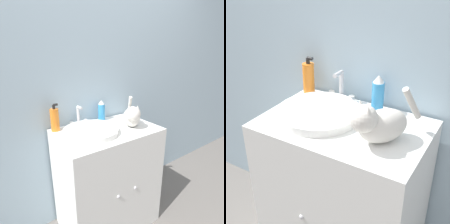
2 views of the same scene
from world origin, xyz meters
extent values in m
cube|color=#9EB7C6|center=(0.00, 0.55, 1.25)|extent=(6.00, 0.05, 2.50)
cube|color=white|center=(0.00, 0.25, 0.44)|extent=(0.77, 0.51, 0.88)
sphere|color=silver|center=(-0.08, 0.00, 0.49)|extent=(0.02, 0.02, 0.02)
sphere|color=silver|center=(0.08, 0.00, 0.49)|extent=(0.02, 0.02, 0.02)
cylinder|color=white|center=(-0.14, 0.26, 0.90)|extent=(0.40, 0.40, 0.04)
cylinder|color=silver|center=(-0.14, 0.47, 0.96)|extent=(0.02, 0.02, 0.15)
cylinder|color=silver|center=(-0.14, 0.44, 1.04)|extent=(0.02, 0.07, 0.02)
cylinder|color=white|center=(-0.20, 0.47, 0.90)|extent=(0.03, 0.03, 0.03)
cylinder|color=white|center=(-0.08, 0.47, 0.90)|extent=(0.03, 0.03, 0.03)
ellipsoid|color=silver|center=(0.21, 0.21, 0.95)|extent=(0.23, 0.25, 0.14)
sphere|color=silver|center=(0.15, 0.14, 1.01)|extent=(0.16, 0.16, 0.11)
cone|color=silver|center=(0.13, 0.15, 1.05)|extent=(0.05, 0.05, 0.04)
cone|color=silver|center=(0.18, 0.12, 1.05)|extent=(0.05, 0.05, 0.04)
cylinder|color=silver|center=(0.28, 0.32, 1.02)|extent=(0.08, 0.10, 0.16)
cylinder|color=orange|center=(-0.33, 0.45, 0.97)|extent=(0.06, 0.06, 0.17)
cylinder|color=black|center=(-0.33, 0.45, 1.07)|extent=(0.02, 0.02, 0.03)
cylinder|color=black|center=(-0.32, 0.45, 1.08)|extent=(0.03, 0.02, 0.02)
cylinder|color=#338CCC|center=(0.07, 0.46, 0.95)|extent=(0.06, 0.06, 0.15)
cone|color=white|center=(0.07, 0.46, 1.05)|extent=(0.05, 0.05, 0.04)
camera|label=1|loc=(-0.68, -0.79, 1.39)|focal=28.00mm
camera|label=2|loc=(0.60, -0.82, 1.59)|focal=50.00mm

